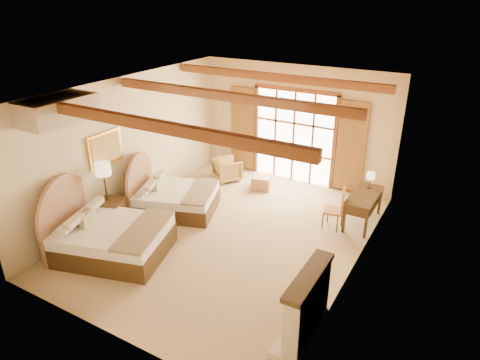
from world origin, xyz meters
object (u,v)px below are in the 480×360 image
Objects in this scene: desk at (363,208)px; armchair at (227,169)px; bed_far at (171,195)px; bed_near at (106,233)px; nightstand at (112,214)px.

armchair is at bearing 172.82° from desk.
armchair is at bearing 64.09° from bed_far.
bed_near reaches higher than bed_far.
nightstand is (-0.64, 0.77, -0.09)m from bed_near.
desk is at bearing 25.94° from bed_near.
nightstand is at bearing 111.99° from armchair.
nightstand reaches higher than armchair.
bed_far reaches higher than nightstand.
armchair is (0.87, 3.55, -0.02)m from nightstand.
bed_near is 1.89× the size of desk.
bed_far is at bearing 74.46° from bed_near.
desk reaches higher than armchair.
bed_near reaches higher than nightstand.
desk is (3.98, -0.53, 0.07)m from armchair.
nightstand is 0.50× the size of desk.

